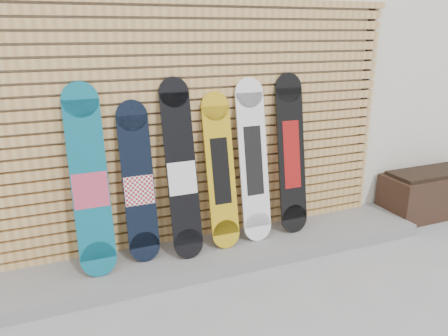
{
  "coord_description": "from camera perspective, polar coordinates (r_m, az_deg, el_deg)",
  "views": [
    {
      "loc": [
        -1.24,
        -2.7,
        2.03
      ],
      "look_at": [
        0.18,
        0.75,
        0.85
      ],
      "focal_mm": 35.0,
      "sensor_mm": 36.0,
      "label": 1
    }
  ],
  "objects": [
    {
      "name": "snowboard_2",
      "position": [
        3.78,
        -5.6,
        -0.32
      ],
      "size": [
        0.26,
        0.39,
        1.54
      ],
      "color": "black",
      "rests_on": "concrete_step"
    },
    {
      "name": "concrete_step",
      "position": [
        4.06,
        -4.02,
        -11.51
      ],
      "size": [
        4.6,
        0.7,
        0.12
      ],
      "primitive_type": "cube",
      "color": "slate",
      "rests_on": "ground"
    },
    {
      "name": "ground",
      "position": [
        3.6,
        1.96,
        -16.81
      ],
      "size": [
        80.0,
        80.0,
        0.0
      ],
      "primitive_type": "plane",
      "color": "gray",
      "rests_on": "ground"
    },
    {
      "name": "snowboard_0",
      "position": [
        3.65,
        -17.15,
        -1.75
      ],
      "size": [
        0.29,
        0.39,
        1.54
      ],
      "color": "#0C5D74",
      "rests_on": "concrete_step"
    },
    {
      "name": "planter_box",
      "position": [
        5.52,
        25.43,
        -2.92
      ],
      "size": [
        1.17,
        0.49,
        0.53
      ],
      "color": "black",
      "rests_on": "ground"
    },
    {
      "name": "snowboard_1",
      "position": [
        3.77,
        -11.12,
        -1.99
      ],
      "size": [
        0.27,
        0.3,
        1.37
      ],
      "color": "black",
      "rests_on": "concrete_step"
    },
    {
      "name": "snowboard_5",
      "position": [
        4.26,
        8.77,
        1.75
      ],
      "size": [
        0.28,
        0.29,
        1.53
      ],
      "color": "black",
      "rests_on": "concrete_step"
    },
    {
      "name": "snowboard_3",
      "position": [
        3.94,
        -0.46,
        -0.39
      ],
      "size": [
        0.26,
        0.34,
        1.4
      ],
      "color": "gold",
      "rests_on": "concrete_step"
    },
    {
      "name": "slat_wall",
      "position": [
        3.92,
        -5.74,
        5.34
      ],
      "size": [
        4.26,
        0.08,
        2.29
      ],
      "color": "tan",
      "rests_on": "ground"
    },
    {
      "name": "building",
      "position": [
        6.44,
        -6.93,
        15.41
      ],
      "size": [
        12.0,
        5.0,
        3.6
      ],
      "primitive_type": "cube",
      "color": "silver",
      "rests_on": "ground"
    },
    {
      "name": "snowboard_4",
      "position": [
        4.06,
        3.85,
        0.95
      ],
      "size": [
        0.28,
        0.31,
        1.51
      ],
      "color": "white",
      "rests_on": "concrete_step"
    }
  ]
}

